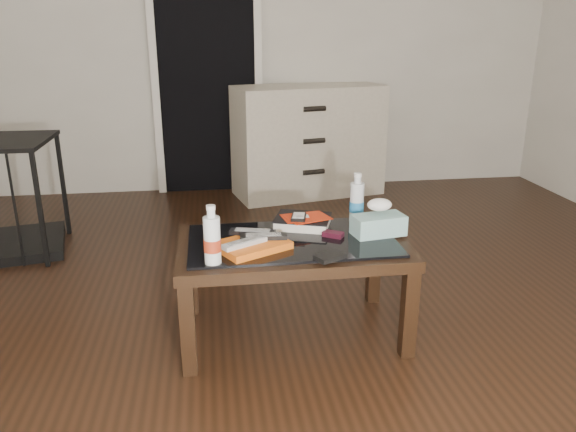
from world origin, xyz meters
name	(u,v)px	position (x,y,z in m)	size (l,w,h in m)	color
ground	(305,328)	(0.00, 0.00, 0.00)	(5.00, 5.00, 0.00)	black
doorway	(207,69)	(-0.40, 2.47, 1.02)	(0.90, 0.08, 2.07)	black
coffee_table	(292,253)	(-0.07, -0.03, 0.40)	(1.00, 0.60, 0.46)	black
dresser	(308,141)	(0.41, 2.23, 0.45)	(1.28, 0.74, 0.90)	beige
magazines	(252,245)	(-0.25, -0.11, 0.48)	(0.28, 0.21, 0.03)	orange
remote_silver	(244,243)	(-0.29, -0.14, 0.50)	(0.20, 0.05, 0.02)	#B2B3B7
remote_black_front	(264,236)	(-0.20, -0.08, 0.50)	(0.20, 0.05, 0.02)	black
remote_black_back	(253,232)	(-0.24, -0.02, 0.50)	(0.20, 0.05, 0.02)	black
textbook	(303,222)	(0.01, 0.13, 0.48)	(0.25, 0.20, 0.05)	black
dvd_mailers	(303,217)	(0.01, 0.12, 0.51)	(0.19, 0.14, 0.01)	red
ipod	(299,217)	(-0.02, 0.10, 0.52)	(0.06, 0.10, 0.02)	black
flip_phone	(333,234)	(0.12, -0.02, 0.47)	(0.09, 0.05, 0.02)	black
wallet	(330,257)	(0.05, -0.27, 0.47)	(0.12, 0.07, 0.02)	black
water_bottle_left	(212,235)	(-0.42, -0.24, 0.58)	(0.07, 0.07, 0.24)	white
water_bottle_right	(357,198)	(0.27, 0.16, 0.58)	(0.07, 0.07, 0.24)	silver
tissue_box	(378,225)	(0.32, -0.02, 0.51)	(0.23, 0.12, 0.09)	#22777F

